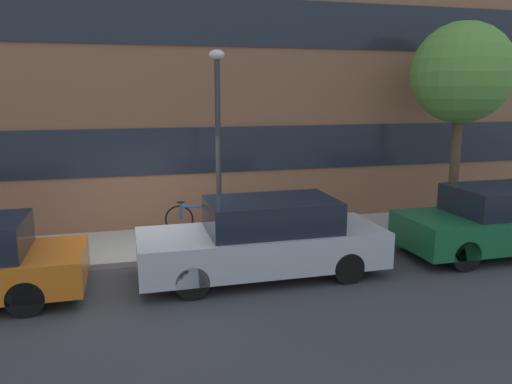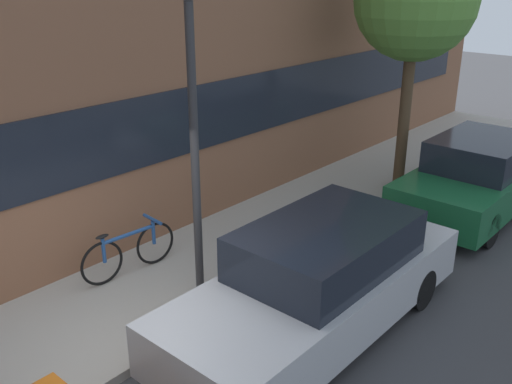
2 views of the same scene
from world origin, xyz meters
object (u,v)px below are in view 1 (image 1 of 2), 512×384
at_px(parked_car_silver, 264,239).
at_px(bicycle, 199,216).
at_px(fire_hydrant, 18,243).
at_px(parked_car_green, 495,221).
at_px(street_tree, 462,74).
at_px(lamp_post, 218,126).

xyz_separation_m(parked_car_silver, bicycle, (-0.81, 2.79, -0.20)).
bearing_deg(bicycle, fire_hydrant, -156.68).
bearing_deg(parked_car_green, fire_hydrant, -9.24).
bearing_deg(street_tree, parked_car_silver, -162.39).
height_order(parked_car_green, fire_hydrant, parked_car_green).
xyz_separation_m(parked_car_silver, street_tree, (5.14, 1.63, 3.05)).
relative_size(fire_hydrant, street_tree, 0.16).
distance_m(parked_car_silver, street_tree, 6.20).
bearing_deg(lamp_post, bicycle, 102.47).
height_order(fire_hydrant, bicycle, fire_hydrant).
bearing_deg(street_tree, parked_car_green, -94.63).
distance_m(street_tree, lamp_post, 5.79).
height_order(parked_car_silver, bicycle, parked_car_silver).
xyz_separation_m(parked_car_green, fire_hydrant, (-9.48, 1.54, -0.19)).
bearing_deg(lamp_post, street_tree, 0.45).
bearing_deg(parked_car_green, street_tree, -94.63).
xyz_separation_m(parked_car_silver, fire_hydrant, (-4.47, 1.54, -0.19)).
bearing_deg(parked_car_silver, bicycle, -73.78).
height_order(street_tree, lamp_post, street_tree).
bearing_deg(parked_car_green, parked_car_silver, 0.00).
distance_m(fire_hydrant, bicycle, 3.87).
bearing_deg(fire_hydrant, parked_car_silver, -19.03).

